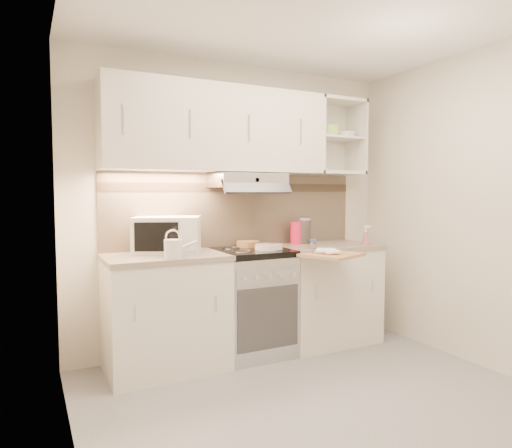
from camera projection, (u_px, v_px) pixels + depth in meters
name	position (u px, v px, depth m)	size (l,w,h in m)	color
ground	(328.00, 407.00, 2.93)	(3.00, 3.00, 0.00)	gray
room_shell	(299.00, 156.00, 3.14)	(3.04, 2.84, 2.52)	beige
base_cabinet_left	(166.00, 315.00, 3.54)	(0.90, 0.60, 0.86)	silver
worktop_left	(165.00, 257.00, 3.51)	(0.92, 0.62, 0.04)	gray
base_cabinet_right	(325.00, 295.00, 4.21)	(0.90, 0.60, 0.86)	silver
worktop_right	(325.00, 247.00, 4.18)	(0.92, 0.62, 0.04)	gray
electric_range	(252.00, 302.00, 3.87)	(0.60, 0.60, 0.90)	#B7B7BC
microwave	(168.00, 235.00, 3.62)	(0.62, 0.55, 0.29)	silver
watering_can	(174.00, 248.00, 3.31)	(0.24, 0.14, 0.21)	silver
plate_stack	(269.00, 247.00, 3.82)	(0.23, 0.23, 0.05)	silver
bread_loaf	(248.00, 244.00, 4.00)	(0.20, 0.20, 0.05)	#B57151
pink_pitcher	(296.00, 233.00, 4.22)	(0.11, 0.10, 0.21)	#EA1B4B
glass_jar	(304.00, 231.00, 4.25)	(0.13, 0.13, 0.24)	white
spice_jar	(313.00, 244.00, 3.88)	(0.05, 0.05, 0.08)	silver
spray_bottle	(366.00, 237.00, 4.11)	(0.07, 0.07, 0.19)	pink
cutting_board	(332.00, 255.00, 3.70)	(0.43, 0.39, 0.02)	tan
dish_towel	(328.00, 250.00, 3.67)	(0.24, 0.20, 0.06)	silver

